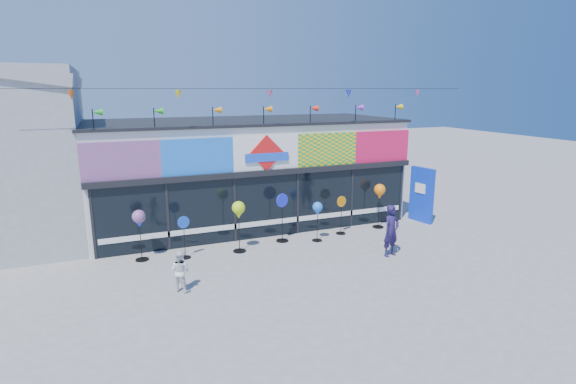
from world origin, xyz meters
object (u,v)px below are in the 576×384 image
spinner_5 (341,214)px  adult_man (391,231)px  blue_sign (422,195)px  child (181,271)px  spinner_2 (239,211)px  spinner_6 (380,193)px  spinner_1 (184,236)px  spinner_0 (139,220)px  spinner_3 (282,216)px  spinner_4 (318,210)px

spinner_5 → adult_man: bearing=-81.3°
blue_sign → child: (-10.11, -2.88, -0.56)m
spinner_2 → spinner_6: size_ratio=0.99×
spinner_1 → spinner_2: bearing=-2.7°
spinner_0 → spinner_1: 1.46m
spinner_3 → spinner_6: (4.07, 0.10, 0.47)m
spinner_6 → adult_man: (-1.34, -2.74, -0.55)m
blue_sign → spinner_1: size_ratio=1.60×
child → spinner_6: bearing=-115.4°
spinner_6 → adult_man: spinner_6 is taller
spinner_4 → adult_man: bearing=-54.6°
blue_sign → spinner_5: bearing=171.8°
spinner_5 → child: (-6.32, -2.67, -0.20)m
spinner_3 → child: size_ratio=1.55×
spinner_1 → child: 2.43m
spinner_0 → spinner_5: 7.14m
blue_sign → child: 10.53m
child → adult_man: bearing=-134.1°
spinner_6 → spinner_1: bearing=-176.6°
spinner_4 → spinner_6: (2.91, 0.54, 0.24)m
spinner_3 → spinner_6: size_ratio=1.00×
spinner_1 → spinner_3: (3.48, 0.35, 0.19)m
adult_man → child: bearing=165.8°
spinner_0 → spinner_3: 4.79m
spinner_2 → spinner_6: spinner_6 is taller
spinner_3 → spinner_1: bearing=-174.3°
spinner_2 → spinner_5: spinner_2 is taller
adult_man → spinner_2: bearing=138.7°
spinner_1 → spinner_6: (7.55, 0.45, 0.66)m
spinner_4 → child: (-5.14, -2.28, -0.58)m
spinner_1 → spinner_3: 3.50m
blue_sign → adult_man: blue_sign is taller
spinner_0 → spinner_3: bearing=0.2°
blue_sign → child: size_ratio=1.98×
spinner_1 → spinner_4: 4.66m
spinner_2 → spinner_1: bearing=177.3°
adult_man → spinner_1: bearing=144.9°
spinner_0 → child: 2.92m
adult_man → spinner_5: bearing=83.8°
spinner_0 → spinner_6: spinner_6 is taller
spinner_2 → child: 3.33m
spinner_2 → spinner_4: size_ratio=1.21×
spinner_0 → spinner_2: 3.11m
spinner_1 → spinner_0: bearing=165.7°
spinner_0 → child: bearing=-73.5°
spinner_4 → adult_man: (1.57, -2.21, -0.30)m
blue_sign → adult_man: 4.42m
spinner_5 → spinner_0: bearing=179.8°
spinner_1 → spinner_5: bearing=3.0°
spinner_4 → spinner_3: bearing=159.6°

